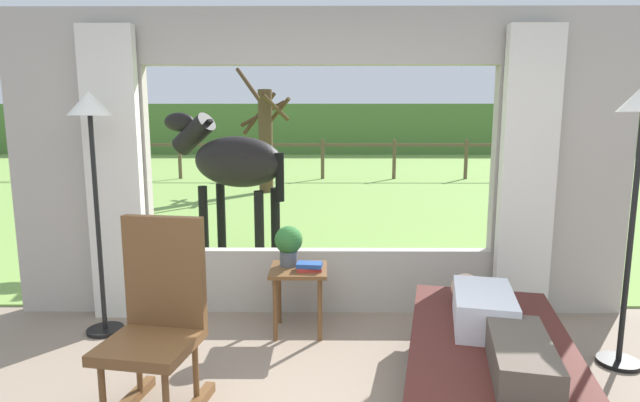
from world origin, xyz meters
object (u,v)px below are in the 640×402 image
reclining_person (494,323)px  potted_plant (289,243)px  book_stack (309,267)px  horse (232,163)px  floor_lamp_left (92,140)px  pasture_tree (265,136)px  recliner_sofa (488,369)px  side_table (299,280)px  rocking_chair (158,320)px

reclining_person → potted_plant: 1.69m
book_stack → horse: horse is taller
floor_lamp_left → horse: 2.33m
floor_lamp_left → pasture_tree: (0.41, 7.69, -0.21)m
horse → pasture_tree: 5.48m
recliner_sofa → side_table: size_ratio=3.57×
book_stack → floor_lamp_left: (-1.62, 0.05, 0.96)m
side_table → potted_plant: (-0.08, 0.06, 0.28)m
reclining_person → book_stack: bearing=149.7°
reclining_person → pasture_tree: pasture_tree is taller
potted_plant → pasture_tree: (-1.04, 7.61, 0.59)m
floor_lamp_left → pasture_tree: size_ratio=0.67×
rocking_chair → floor_lamp_left: bearing=136.4°
rocking_chair → book_stack: rocking_chair is taller
rocking_chair → potted_plant: (0.66, 1.15, 0.16)m
reclining_person → floor_lamp_left: size_ratio=0.76×
rocking_chair → floor_lamp_left: size_ratio=0.60×
rocking_chair → book_stack: size_ratio=5.51×
reclining_person → pasture_tree: 9.07m
recliner_sofa → rocking_chair: size_ratio=1.66×
side_table → book_stack: (0.09, -0.07, 0.13)m
recliner_sofa → reclining_person: bearing=-77.4°
reclining_person → side_table: reclining_person is taller
potted_plant → book_stack: size_ratio=1.57×
reclining_person → pasture_tree: bearing=117.3°
rocking_chair → potted_plant: rocking_chair is taller
potted_plant → horse: (-0.82, 2.13, 0.45)m
reclining_person → horse: 3.91m
recliner_sofa → potted_plant: size_ratio=5.80×
pasture_tree → horse: bearing=-87.6°
reclining_person → pasture_tree: size_ratio=0.51×
reclining_person → horse: horse is taller
side_table → pasture_tree: bearing=98.3°
pasture_tree → book_stack: bearing=-81.1°
rocking_chair → side_table: 1.33m
potted_plant → floor_lamp_left: 1.67m
reclining_person → side_table: size_ratio=2.75×
reclining_person → book_stack: 1.47m
horse → pasture_tree: (-0.23, 5.48, 0.14)m
side_table → book_stack: 0.17m
side_table → floor_lamp_left: (-1.54, -0.02, 1.08)m
side_table → potted_plant: bearing=143.1°
potted_plant → floor_lamp_left: bearing=-176.8°
rocking_chair → book_stack: 1.32m
reclining_person → rocking_chair: size_ratio=1.28×
recliner_sofa → pasture_tree: 9.05m
side_table → floor_lamp_left: floor_lamp_left is taller
reclining_person → rocking_chair: 1.90m
floor_lamp_left → pasture_tree: pasture_tree is taller
recliner_sofa → side_table: bearing=151.3°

